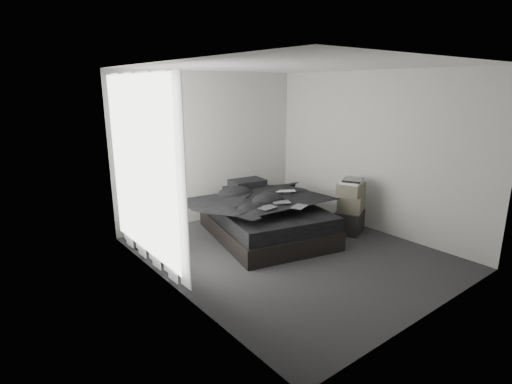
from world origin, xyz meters
TOP-DOWN VIEW (x-y plane):
  - floor at (0.00, 0.00)m, footprint 3.60×4.20m
  - ceiling at (0.00, 0.00)m, footprint 3.60×4.20m
  - wall_back at (0.00, 2.10)m, footprint 3.60×0.01m
  - wall_front at (0.00, -2.10)m, footprint 3.60×0.01m
  - wall_left at (-1.80, 0.00)m, footprint 0.01×4.20m
  - wall_right at (1.80, 0.00)m, footprint 0.01×4.20m
  - window_left at (-1.78, 0.90)m, footprint 0.02×2.00m
  - curtain_left at (-1.73, 0.90)m, footprint 0.06×2.12m
  - bed at (0.15, 0.73)m, footprint 1.99×2.37m
  - mattress at (0.15, 0.73)m, footprint 1.92×2.29m
  - duvet at (0.14, 0.68)m, footprint 1.88×2.06m
  - pillow_lower at (0.28, 1.52)m, footprint 0.70×0.55m
  - pillow_upper at (0.35, 1.49)m, footprint 0.63×0.47m
  - laptop at (0.53, 0.69)m, footprint 0.39×0.35m
  - comic_a at (-0.22, 0.25)m, footprint 0.28×0.21m
  - comic_b at (0.11, 0.33)m, footprint 0.31×0.26m
  - comic_c at (0.17, 0.00)m, footprint 0.31×0.26m
  - side_stand at (-1.51, 1.42)m, footprint 0.56×0.56m
  - papers at (-1.49, 1.41)m, footprint 0.37×0.35m
  - floor_books at (-1.57, 0.77)m, footprint 0.23×0.26m
  - box_lower at (1.36, 0.03)m, footprint 0.61×0.55m
  - box_mid at (1.37, 0.03)m, footprint 0.58×0.53m
  - box_upper at (1.35, 0.03)m, footprint 0.53×0.48m
  - art_book_white at (1.36, 0.03)m, footprint 0.46×0.42m
  - art_book_snake at (1.37, 0.03)m, footprint 0.46×0.43m

SIDE VIEW (x-z plane):
  - floor at x=0.00m, z-range -0.01..0.01m
  - floor_books at x=-1.57m, z-range 0.00..0.15m
  - bed at x=0.15m, z-range 0.00..0.28m
  - box_lower at x=1.36m, z-range 0.00..0.36m
  - side_stand at x=-1.51m, z-range 0.00..0.77m
  - mattress at x=0.15m, z-range 0.28..0.50m
  - box_mid at x=1.37m, z-range 0.36..0.64m
  - pillow_lower at x=0.28m, z-range 0.50..0.64m
  - duvet at x=0.14m, z-range 0.50..0.74m
  - pillow_upper at x=0.35m, z-range 0.64..0.77m
  - box_upper at x=1.35m, z-range 0.64..0.84m
  - comic_a at x=-0.22m, z-range 0.74..0.75m
  - comic_b at x=0.11m, z-range 0.75..0.76m
  - laptop at x=0.53m, z-range 0.74..0.77m
  - comic_c at x=0.17m, z-range 0.75..0.76m
  - papers at x=-1.49m, z-range 0.77..0.79m
  - art_book_white at x=1.36m, z-range 0.84..0.87m
  - art_book_snake at x=1.37m, z-range 0.87..0.91m
  - curtain_left at x=-1.73m, z-range 0.04..2.52m
  - wall_back at x=0.00m, z-range 0.00..2.60m
  - wall_front at x=0.00m, z-range 0.00..2.60m
  - wall_left at x=-1.80m, z-range 0.00..2.60m
  - wall_right at x=1.80m, z-range 0.00..2.60m
  - window_left at x=-1.78m, z-range 0.20..2.50m
  - ceiling at x=0.00m, z-range 2.60..2.60m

